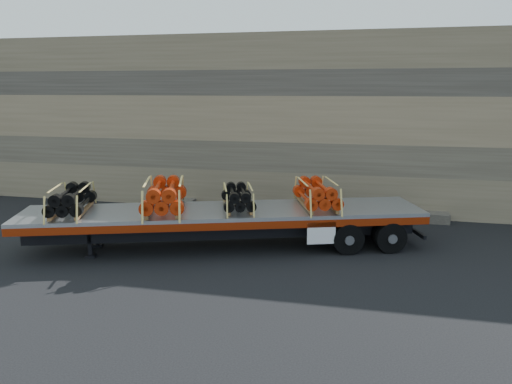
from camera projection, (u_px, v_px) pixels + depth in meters
ground at (214, 247)px, 15.69m from camera, size 120.00×120.00×0.00m
rock_wall at (260, 122)px, 21.17m from camera, size 44.00×3.00×7.00m
trailer at (224, 228)px, 15.55m from camera, size 12.37×6.28×1.23m
bundle_front at (71, 201)px, 14.88m from camera, size 1.71×2.36×0.76m
bundle_midfront at (164, 197)px, 15.15m from camera, size 2.00×2.76×0.88m
bundle_midrear at (238, 198)px, 15.41m from camera, size 1.52×2.10×0.67m
bundle_rear at (317, 195)px, 15.65m from camera, size 1.79×2.48×0.79m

